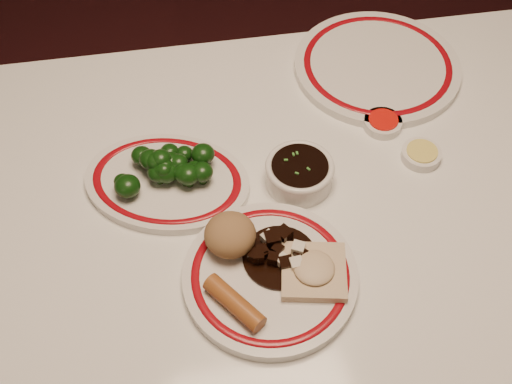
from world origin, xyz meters
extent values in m
cube|color=white|center=(0.00, 0.00, 0.73)|extent=(1.20, 0.90, 0.04)
cylinder|color=black|center=(-0.54, 0.39, 0.35)|extent=(0.06, 0.06, 0.71)
cylinder|color=black|center=(0.54, 0.39, 0.35)|extent=(0.06, 0.06, 0.71)
cylinder|color=white|center=(-0.06, -0.08, 0.76)|extent=(0.26, 0.26, 0.02)
torus|color=maroon|center=(-0.06, -0.08, 0.77)|extent=(0.22, 0.22, 0.00)
ellipsoid|color=#976F47|center=(-0.10, -0.02, 0.79)|extent=(0.07, 0.07, 0.05)
cylinder|color=#9D5926|center=(-0.11, -0.12, 0.78)|extent=(0.08, 0.09, 0.03)
cube|color=#CEB691|center=(0.00, -0.09, 0.78)|extent=(0.10, 0.10, 0.01)
ellipsoid|color=#CEB691|center=(0.00, -0.09, 0.79)|extent=(0.06, 0.06, 0.02)
cylinder|color=black|center=(-0.04, -0.05, 0.77)|extent=(0.11, 0.11, 0.00)
cube|color=black|center=(-0.03, -0.07, 0.78)|extent=(0.02, 0.02, 0.02)
cube|color=black|center=(-0.06, -0.05, 0.78)|extent=(0.02, 0.02, 0.01)
cube|color=black|center=(-0.03, -0.02, 0.78)|extent=(0.03, 0.03, 0.02)
cube|color=black|center=(-0.05, -0.06, 0.78)|extent=(0.02, 0.02, 0.01)
cube|color=black|center=(-0.04, -0.03, 0.78)|extent=(0.02, 0.02, 0.02)
cube|color=black|center=(-0.04, -0.05, 0.78)|extent=(0.02, 0.02, 0.01)
cube|color=black|center=(-0.01, -0.06, 0.78)|extent=(0.02, 0.02, 0.02)
cube|color=black|center=(-0.06, -0.05, 0.78)|extent=(0.02, 0.02, 0.02)
cube|color=black|center=(-0.07, -0.05, 0.78)|extent=(0.02, 0.02, 0.02)
cube|color=black|center=(-0.07, -0.05, 0.78)|extent=(0.02, 0.02, 0.02)
cube|color=beige|center=(-0.05, -0.03, 0.78)|extent=(0.02, 0.02, 0.01)
cube|color=beige|center=(-0.04, -0.06, 0.78)|extent=(0.02, 0.02, 0.01)
cube|color=beige|center=(-0.01, -0.05, 0.79)|extent=(0.02, 0.02, 0.01)
cube|color=beige|center=(-0.02, -0.08, 0.78)|extent=(0.02, 0.02, 0.01)
torus|color=maroon|center=(-0.18, 0.12, 0.77)|extent=(0.29, 0.29, 0.00)
cylinder|color=#23471C|center=(-0.17, 0.13, 0.77)|extent=(0.01, 0.01, 0.01)
ellipsoid|color=#0F350D|center=(-0.17, 0.13, 0.79)|extent=(0.03, 0.03, 0.02)
cylinder|color=#23471C|center=(-0.25, 0.11, 0.77)|extent=(0.01, 0.01, 0.01)
ellipsoid|color=#0F350D|center=(-0.25, 0.11, 0.79)|extent=(0.03, 0.03, 0.02)
cylinder|color=#23471C|center=(-0.17, 0.15, 0.77)|extent=(0.01, 0.01, 0.02)
ellipsoid|color=#0F350D|center=(-0.17, 0.15, 0.79)|extent=(0.03, 0.03, 0.02)
cylinder|color=#23471C|center=(-0.15, 0.15, 0.77)|extent=(0.01, 0.01, 0.01)
ellipsoid|color=#0F350D|center=(-0.15, 0.15, 0.78)|extent=(0.03, 0.03, 0.02)
cylinder|color=#23471C|center=(-0.17, 0.13, 0.77)|extent=(0.01, 0.01, 0.02)
ellipsoid|color=#0F350D|center=(-0.17, 0.13, 0.79)|extent=(0.03, 0.03, 0.03)
cylinder|color=#23471C|center=(-0.22, 0.16, 0.77)|extent=(0.01, 0.01, 0.01)
ellipsoid|color=#0F350D|center=(-0.22, 0.16, 0.79)|extent=(0.03, 0.03, 0.03)
cylinder|color=#23471C|center=(-0.15, 0.11, 0.77)|extent=(0.01, 0.01, 0.02)
ellipsoid|color=#0F350D|center=(-0.15, 0.11, 0.79)|extent=(0.03, 0.03, 0.03)
cylinder|color=#23471C|center=(-0.16, 0.12, 0.77)|extent=(0.01, 0.01, 0.01)
ellipsoid|color=#0F350D|center=(-0.16, 0.12, 0.79)|extent=(0.03, 0.03, 0.02)
cylinder|color=#23471C|center=(-0.12, 0.14, 0.77)|extent=(0.01, 0.01, 0.02)
ellipsoid|color=#0F350D|center=(-0.12, 0.14, 0.79)|extent=(0.04, 0.04, 0.03)
cylinder|color=#23471C|center=(-0.19, 0.12, 0.77)|extent=(0.01, 0.01, 0.01)
ellipsoid|color=#0F350D|center=(-0.19, 0.12, 0.79)|extent=(0.03, 0.03, 0.03)
cylinder|color=#23471C|center=(-0.13, 0.10, 0.77)|extent=(0.01, 0.01, 0.01)
ellipsoid|color=#0F350D|center=(-0.13, 0.10, 0.79)|extent=(0.03, 0.03, 0.03)
cylinder|color=#23471C|center=(-0.24, 0.10, 0.77)|extent=(0.01, 0.01, 0.01)
ellipsoid|color=#0F350D|center=(-0.24, 0.10, 0.79)|extent=(0.04, 0.04, 0.03)
cylinder|color=#23471C|center=(-0.18, 0.11, 0.77)|extent=(0.01, 0.01, 0.01)
ellipsoid|color=#0F350D|center=(-0.18, 0.11, 0.79)|extent=(0.04, 0.04, 0.03)
cylinder|color=#23471C|center=(-0.15, 0.10, 0.77)|extent=(0.01, 0.01, 0.01)
ellipsoid|color=#0F350D|center=(-0.15, 0.10, 0.79)|extent=(0.04, 0.04, 0.03)
cylinder|color=#23471C|center=(-0.19, 0.12, 0.77)|extent=(0.01, 0.01, 0.01)
ellipsoid|color=#0F350D|center=(-0.19, 0.12, 0.79)|extent=(0.03, 0.03, 0.03)
cylinder|color=#23471C|center=(-0.13, 0.11, 0.77)|extent=(0.01, 0.01, 0.01)
ellipsoid|color=#0F350D|center=(-0.13, 0.11, 0.79)|extent=(0.03, 0.03, 0.03)
cylinder|color=#23471C|center=(-0.14, 0.11, 0.77)|extent=(0.01, 0.01, 0.01)
ellipsoid|color=#0F350D|center=(-0.14, 0.11, 0.78)|extent=(0.03, 0.03, 0.02)
ellipsoid|color=#0F350D|center=(-0.20, 0.14, 0.80)|extent=(0.03, 0.03, 0.03)
ellipsoid|color=#0F350D|center=(-0.18, 0.12, 0.80)|extent=(0.03, 0.03, 0.02)
ellipsoid|color=#0F350D|center=(-0.19, 0.13, 0.80)|extent=(0.03, 0.03, 0.03)
ellipsoid|color=#0F350D|center=(-0.16, 0.13, 0.79)|extent=(0.03, 0.03, 0.02)
ellipsoid|color=#0F350D|center=(-0.18, 0.12, 0.80)|extent=(0.02, 0.02, 0.02)
ellipsoid|color=#0F350D|center=(-0.19, 0.11, 0.79)|extent=(0.03, 0.03, 0.02)
ellipsoid|color=#0F350D|center=(-0.18, 0.11, 0.80)|extent=(0.03, 0.03, 0.02)
ellipsoid|color=#0F350D|center=(-0.18, 0.12, 0.80)|extent=(0.03, 0.03, 0.02)
ellipsoid|color=#0F350D|center=(-0.19, 0.13, 0.80)|extent=(0.03, 0.03, 0.03)
cylinder|color=white|center=(0.02, 0.09, 0.77)|extent=(0.10, 0.10, 0.04)
cylinder|color=black|center=(0.02, 0.09, 0.79)|extent=(0.09, 0.09, 0.00)
cylinder|color=white|center=(0.18, 0.18, 0.76)|extent=(0.06, 0.06, 0.02)
cylinder|color=red|center=(0.18, 0.18, 0.77)|extent=(0.05, 0.05, 0.00)
cylinder|color=white|center=(0.23, 0.11, 0.76)|extent=(0.06, 0.06, 0.02)
cylinder|color=#E7D55F|center=(0.23, 0.11, 0.77)|extent=(0.05, 0.05, 0.00)
cylinder|color=white|center=(0.21, 0.32, 0.76)|extent=(0.40, 0.40, 0.02)
torus|color=maroon|center=(0.21, 0.32, 0.77)|extent=(0.34, 0.34, 0.00)
camera|label=1|loc=(-0.15, -0.52, 1.54)|focal=45.00mm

